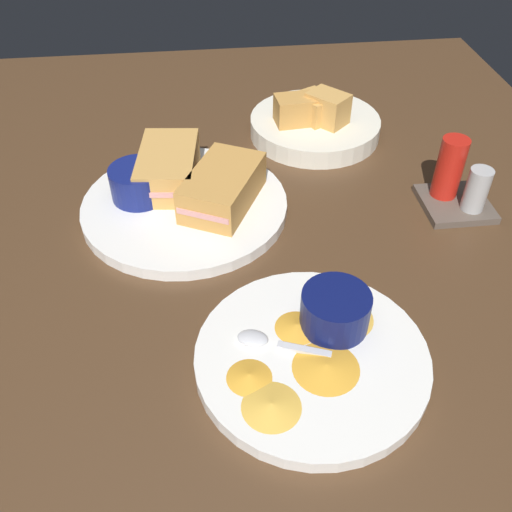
% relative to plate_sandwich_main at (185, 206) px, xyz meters
% --- Properties ---
extents(ground_plane, '(1.10, 1.10, 0.03)m').
position_rel_plate_sandwich_main_xyz_m(ground_plane, '(-0.01, 0.06, -0.02)').
color(ground_plane, '#4C331E').
extents(plate_sandwich_main, '(0.28, 0.28, 0.02)m').
position_rel_plate_sandwich_main_xyz_m(plate_sandwich_main, '(0.00, 0.00, 0.00)').
color(plate_sandwich_main, white).
rests_on(plate_sandwich_main, ground_plane).
extents(sandwich_half_near, '(0.15, 0.13, 0.05)m').
position_rel_plate_sandwich_main_xyz_m(sandwich_half_near, '(0.01, 0.05, 0.03)').
color(sandwich_half_near, '#C68C42').
rests_on(sandwich_half_near, plate_sandwich_main).
extents(sandwich_half_far, '(0.14, 0.09, 0.05)m').
position_rel_plate_sandwich_main_xyz_m(sandwich_half_far, '(-0.05, -0.02, 0.03)').
color(sandwich_half_far, tan).
rests_on(sandwich_half_far, plate_sandwich_main).
extents(ramekin_dark_sauce, '(0.07, 0.07, 0.04)m').
position_rel_plate_sandwich_main_xyz_m(ramekin_dark_sauce, '(-0.02, -0.06, 0.03)').
color(ramekin_dark_sauce, navy).
rests_on(ramekin_dark_sauce, plate_sandwich_main).
extents(spoon_by_dark_ramekin, '(0.04, 0.10, 0.01)m').
position_rel_plate_sandwich_main_xyz_m(spoon_by_dark_ramekin, '(-0.00, -0.00, 0.01)').
color(spoon_by_dark_ramekin, silver).
rests_on(spoon_by_dark_ramekin, plate_sandwich_main).
extents(plate_chips_companion, '(0.24, 0.24, 0.02)m').
position_rel_plate_sandwich_main_xyz_m(plate_chips_companion, '(0.27, 0.12, 0.00)').
color(plate_chips_companion, white).
rests_on(plate_chips_companion, ground_plane).
extents(ramekin_light_gravy, '(0.07, 0.07, 0.04)m').
position_rel_plate_sandwich_main_xyz_m(ramekin_light_gravy, '(0.24, 0.15, 0.03)').
color(ramekin_light_gravy, '#0C144C').
rests_on(ramekin_light_gravy, plate_chips_companion).
extents(spoon_by_gravy_ramekin, '(0.05, 0.10, 0.01)m').
position_rel_plate_sandwich_main_xyz_m(spoon_by_gravy_ramekin, '(0.25, 0.07, 0.01)').
color(spoon_by_gravy_ramekin, silver).
rests_on(spoon_by_gravy_ramekin, plate_chips_companion).
extents(plantain_chip_scatter, '(0.17, 0.17, 0.01)m').
position_rel_plate_sandwich_main_xyz_m(plantain_chip_scatter, '(0.28, 0.12, 0.01)').
color(plantain_chip_scatter, gold).
rests_on(plantain_chip_scatter, plate_chips_companion).
extents(bread_basket_rear, '(0.21, 0.21, 0.08)m').
position_rel_plate_sandwich_main_xyz_m(bread_basket_rear, '(-0.18, 0.21, 0.01)').
color(bread_basket_rear, silver).
rests_on(bread_basket_rear, ground_plane).
extents(condiment_caddy, '(0.09, 0.09, 0.10)m').
position_rel_plate_sandwich_main_xyz_m(condiment_caddy, '(0.03, 0.36, 0.03)').
color(condiment_caddy, brown).
rests_on(condiment_caddy, ground_plane).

